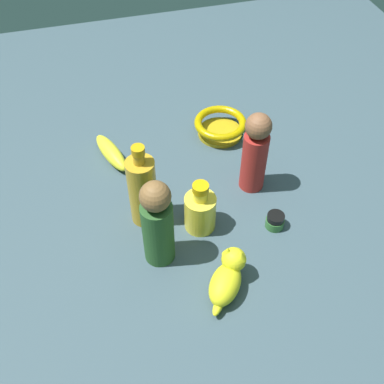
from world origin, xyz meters
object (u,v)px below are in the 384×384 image
bottle_short (202,210)px  person_figure_child (255,152)px  bowl (220,125)px  cat_figurine (228,277)px  nail_polish_jar (275,221)px  bottle_tall (143,190)px  banana (111,153)px  person_figure_adult (158,224)px

bottle_short → person_figure_child: bearing=-149.6°
bowl → cat_figurine: 0.51m
nail_polish_jar → cat_figurine: cat_figurine is taller
bottle_tall → banana: (0.05, -0.23, -0.08)m
bottle_tall → banana: bottle_tall is taller
nail_polish_jar → banana: size_ratio=0.28×
person_figure_adult → nail_polish_jar: size_ratio=5.13×
person_figure_adult → nail_polish_jar: 0.30m
person_figure_adult → bottle_short: size_ratio=1.66×
cat_figurine → bowl: bearing=-106.0°
banana → cat_figurine: size_ratio=1.28×
person_figure_child → bottle_short: bearing=30.4°
cat_figurine → bottle_short: bottle_short is taller
bottle_tall → person_figure_child: bottle_tall is taller
bottle_tall → bottle_short: 0.15m
cat_figurine → person_figure_child: bearing=-119.6°
person_figure_adult → banana: bearing=-80.8°
nail_polish_jar → bottle_tall: bearing=-20.4°
person_figure_adult → cat_figurine: 0.19m
bowl → person_figure_adult: bearing=54.7°
banana → bowl: (-0.32, -0.02, 0.01)m
person_figure_adult → cat_figurine: bearing=135.1°
bowl → cat_figurine: bearing=74.0°
bowl → cat_figurine: cat_figurine is taller
person_figure_child → nail_polish_jar: bearing=92.7°
nail_polish_jar → bottle_short: bottle_short is taller
person_figure_adult → person_figure_child: person_figure_adult is taller
bowl → cat_figurine: (0.14, 0.49, 0.01)m
person_figure_child → bowl: size_ratio=1.52×
bottle_tall → person_figure_adult: 0.12m
person_figure_adult → cat_figurine: (-0.12, 0.12, -0.07)m
bowl → bottle_short: bottle_short is taller
bottle_short → cat_figurine: bearing=91.5°
person_figure_adult → banana: (0.06, -0.35, -0.09)m
bottle_tall → bowl: size_ratio=1.53×
person_figure_child → cat_figurine: size_ratio=1.80×
nail_polish_jar → bowl: 0.36m
bottle_tall → person_figure_adult: size_ratio=0.98×
banana → person_figure_child: person_figure_child is taller
nail_polish_jar → banana: bearing=-44.9°
person_figure_child → bowl: person_figure_child is taller
nail_polish_jar → person_figure_adult: bearing=2.0°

